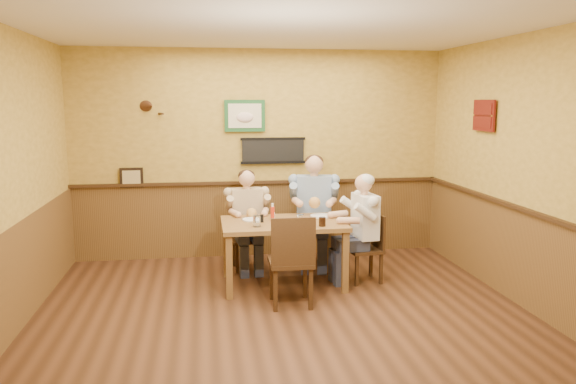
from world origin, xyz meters
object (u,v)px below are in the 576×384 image
diner_white_elder (365,234)px  chair_right_end (364,248)px  diner_tan_shirt (247,225)px  water_glass_left (257,221)px  cola_tumbler (322,222)px  chair_back_right (314,231)px  salt_shaker (274,216)px  hot_sauce_bottle (273,213)px  water_glass_mid (300,220)px  dining_table (283,229)px  pepper_shaker (262,218)px  chair_back_left (247,238)px  chair_near_side (291,260)px  diner_blue_polo (314,216)px

diner_white_elder → chair_right_end: bearing=0.0°
diner_tan_shirt → diner_white_elder: bearing=-31.8°
diner_tan_shirt → water_glass_left: (0.04, -0.89, 0.24)m
water_glass_left → cola_tumbler: 0.72m
chair_back_right → salt_shaker: bearing=-123.7°
hot_sauce_bottle → salt_shaker: (0.02, 0.07, -0.05)m
water_glass_mid → dining_table: bearing=121.9°
chair_back_right → pepper_shaker: chair_back_right is taller
chair_back_left → diner_white_elder: size_ratio=0.70×
dining_table → water_glass_left: water_glass_left is taller
diner_white_elder → water_glass_mid: 0.87m
diner_tan_shirt → diner_white_elder: (1.33, -0.70, 0.00)m
water_glass_mid → chair_right_end: bearing=15.7°
salt_shaker → diner_white_elder: bearing=-6.5°
water_glass_left → cola_tumbler: (0.72, -0.09, -0.01)m
cola_tumbler → hot_sauce_bottle: size_ratio=0.53×
diner_white_elder → dining_table: bearing=-97.1°
chair_back_right → water_glass_left: (-0.82, -0.94, 0.36)m
chair_back_right → hot_sauce_bottle: size_ratio=4.78×
water_glass_left → chair_back_right: bearing=48.7°
cola_tumbler → water_glass_left: bearing=173.2°
diner_tan_shirt → water_glass_mid: size_ratio=9.08×
chair_back_left → hot_sauce_bottle: size_ratio=4.22×
chair_near_side → diner_white_elder: size_ratio=0.84×
diner_white_elder → salt_shaker: diner_white_elder is taller
diner_tan_shirt → water_glass_left: size_ratio=9.11×
diner_blue_polo → salt_shaker: bearing=-123.7°
diner_blue_polo → cola_tumbler: size_ratio=12.84×
chair_back_left → diner_tan_shirt: 0.17m
water_glass_mid → salt_shaker: (-0.25, 0.35, -0.02)m
chair_back_left → chair_right_end: bearing=-31.8°
chair_near_side → diner_white_elder: diner_white_elder is taller
water_glass_mid → cola_tumbler: bearing=-12.5°
diner_blue_polo → water_glass_left: 1.26m
chair_back_left → water_glass_mid: water_glass_mid is taller
diner_tan_shirt → salt_shaker: 0.67m
diner_tan_shirt → cola_tumbler: (0.76, -0.98, 0.23)m
cola_tumbler → chair_right_end: bearing=26.1°
chair_right_end → water_glass_left: 1.37m
chair_back_right → water_glass_left: size_ratio=7.22×
diner_blue_polo → water_glass_mid: (-0.35, -0.97, 0.17)m
chair_back_right → diner_tan_shirt: size_ratio=0.79×
chair_back_left → chair_back_right: bearing=-1.1°
chair_right_end → diner_tan_shirt: 1.51m
chair_near_side → pepper_shaker: bearing=-69.5°
chair_right_end → hot_sauce_bottle: bearing=-98.6°
dining_table → chair_back_left: chair_back_left is taller
cola_tumbler → diner_blue_polo: bearing=83.9°
water_glass_left → hot_sauce_bottle: bearing=50.5°
diner_blue_polo → diner_white_elder: 0.88m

